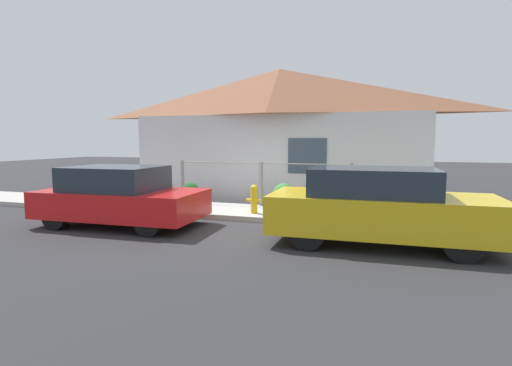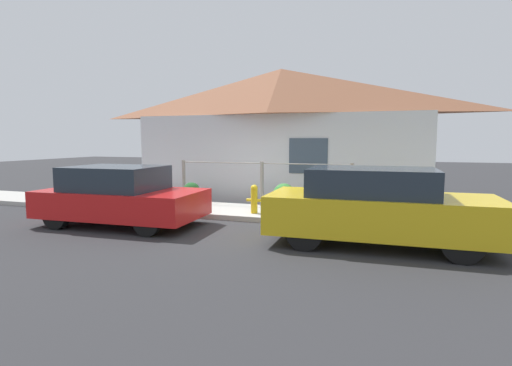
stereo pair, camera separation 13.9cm
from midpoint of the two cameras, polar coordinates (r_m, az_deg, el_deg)
The scene contains 9 objects.
ground_plane at distance 9.49m, azimuth -2.62°, elevation -5.54°, with size 60.00×60.00×0.00m, color #2D2D30.
sidewalk at distance 10.30m, azimuth -0.88°, elevation -4.23°, with size 24.00×1.79×0.13m.
house at distance 12.71m, azimuth 2.96°, elevation 12.01°, with size 9.24×2.23×4.13m.
fence at distance 10.90m, azimuth 0.37°, elevation 0.22°, with size 4.90×0.10×1.21m.
car_left at distance 9.49m, azimuth -19.26°, elevation -1.82°, with size 3.68×1.90×1.34m.
car_right at distance 7.59m, azimuth 16.68°, elevation -3.25°, with size 4.04×1.76×1.42m.
fire_hydrant at distance 9.81m, azimuth -0.69°, elevation -2.19°, with size 0.39×0.17×0.71m.
potted_plant_near_hydrant at distance 10.12m, azimuth 3.59°, elevation -1.82°, with size 0.58×0.58×0.70m.
potted_plant_by_fence at distance 11.38m, azimuth -9.69°, elevation -1.33°, with size 0.49×0.49×0.61m.
Camera 1 is at (3.18, -8.73, 1.92)m, focal length 28.00 mm.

